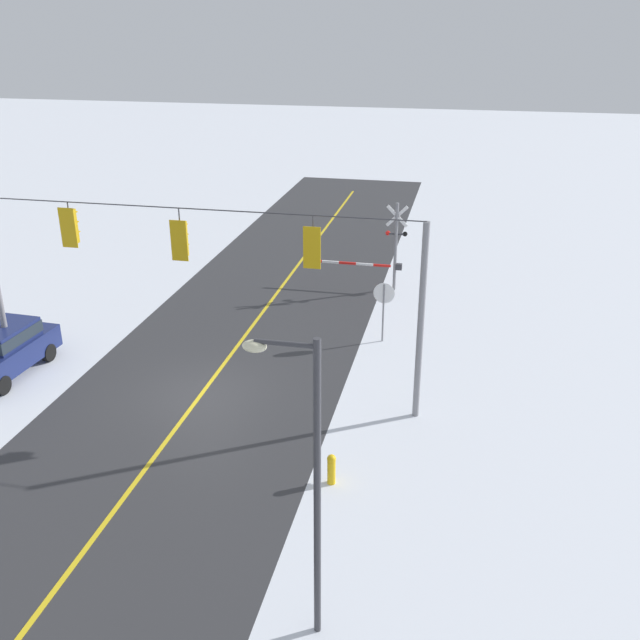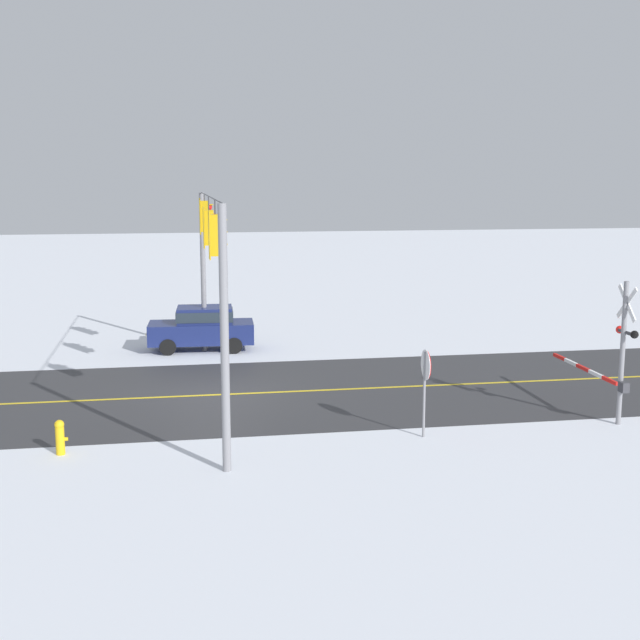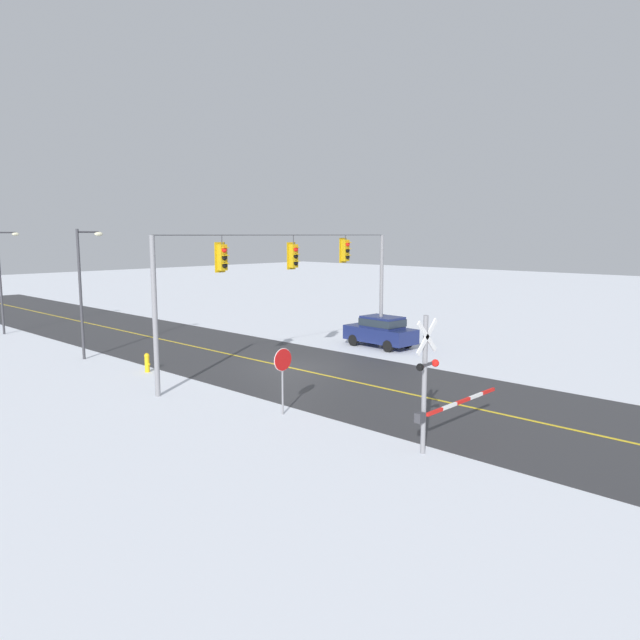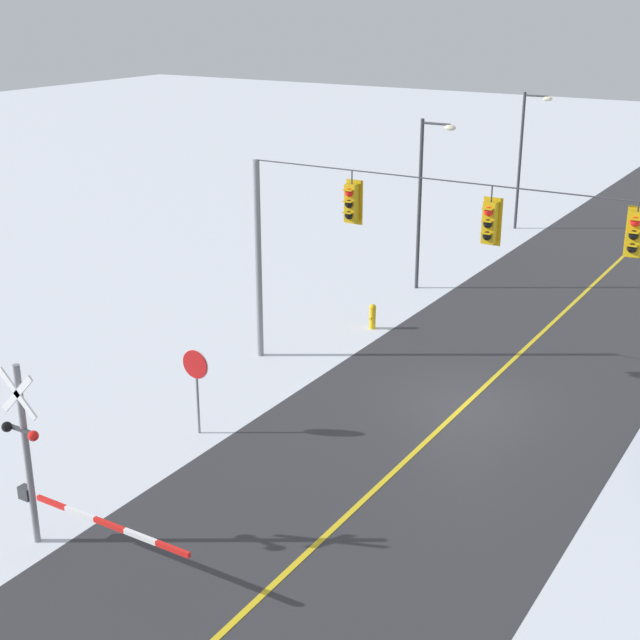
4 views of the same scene
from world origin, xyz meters
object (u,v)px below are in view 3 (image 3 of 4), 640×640
at_px(stop_sign, 283,366).
at_px(railroad_crossing, 433,385).
at_px(streetlamp_far, 3,272).
at_px(parked_car_navy, 381,330).
at_px(fire_hydrant, 147,362).
at_px(streetlamp_near, 84,281).

bearing_deg(stop_sign, railroad_crossing, -83.95).
relative_size(stop_sign, streetlamp_far, 0.36).
xyz_separation_m(stop_sign, streetlamp_far, (-0.31, 25.32, 2.20)).
bearing_deg(parked_car_navy, railroad_crossing, -136.86).
height_order(stop_sign, fire_hydrant, stop_sign).
bearing_deg(streetlamp_far, railroad_crossing, -88.32).
xyz_separation_m(stop_sign, parked_car_navy, (12.39, 5.38, -0.76)).
bearing_deg(parked_car_navy, streetlamp_far, 122.49).
bearing_deg(parked_car_navy, fire_hydrant, 162.28).
bearing_deg(fire_hydrant, streetlamp_near, 95.46).
bearing_deg(streetlamp_near, stop_sign, -88.76).
height_order(parked_car_navy, streetlamp_far, streetlamp_far).
bearing_deg(stop_sign, streetlamp_far, 90.70).
bearing_deg(parked_car_navy, streetlamp_near, 145.23).
bearing_deg(parked_car_navy, stop_sign, -156.55).
relative_size(parked_car_navy, streetlamp_far, 0.66).
height_order(stop_sign, railroad_crossing, railroad_crossing).
xyz_separation_m(stop_sign, fire_hydrant, (0.16, 9.28, -1.25)).
distance_m(stop_sign, railroad_crossing, 5.71).
distance_m(parked_car_navy, streetlamp_near, 15.74).
bearing_deg(fire_hydrant, parked_car_navy, -17.72).
distance_m(parked_car_navy, streetlamp_far, 23.83).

